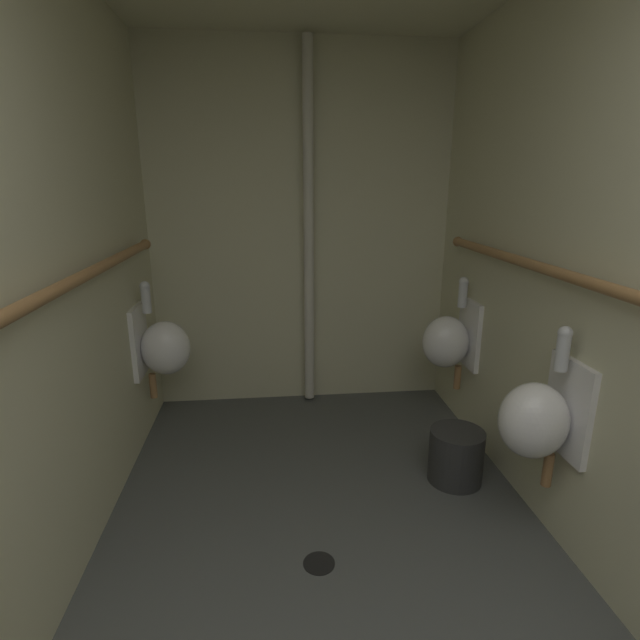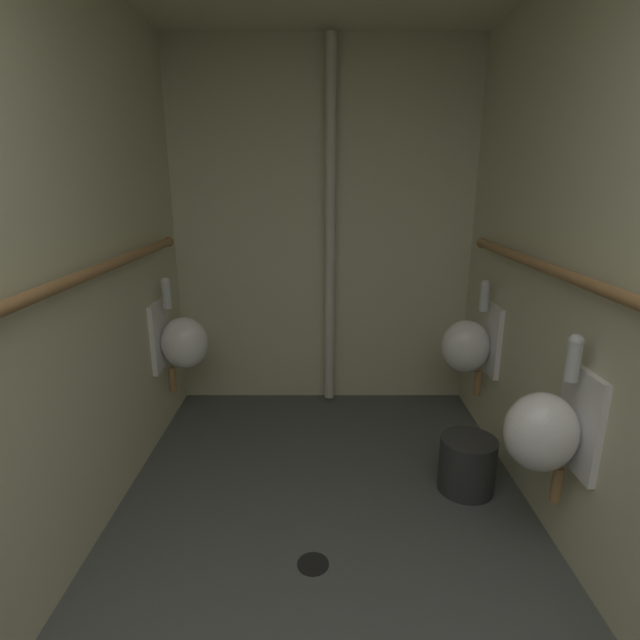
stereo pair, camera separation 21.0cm
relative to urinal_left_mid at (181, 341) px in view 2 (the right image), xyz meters
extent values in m
cube|color=#4C4F4C|center=(0.91, -1.20, -0.66)|extent=(2.24, 3.58, 0.08)
cube|color=beige|center=(-0.18, -1.20, 0.64)|extent=(0.06, 3.58, 2.53)
cube|color=beige|center=(2.00, -1.20, 0.64)|extent=(0.06, 3.58, 2.53)
cube|color=beige|center=(0.91, 0.56, 0.64)|extent=(2.24, 0.06, 2.53)
ellipsoid|color=white|center=(0.02, 0.00, -0.01)|extent=(0.30, 0.26, 0.34)
cube|color=white|center=(-0.13, 0.00, 0.04)|extent=(0.03, 0.30, 0.44)
cylinder|color=silver|center=(-0.07, 0.00, 0.30)|extent=(0.06, 0.06, 0.16)
sphere|color=silver|center=(-0.07, 0.00, 0.38)|extent=(0.06, 0.06, 0.06)
cylinder|color=#9E7042|center=(-0.08, 0.00, -0.26)|extent=(0.04, 0.04, 0.16)
ellipsoid|color=white|center=(1.80, -1.15, -0.01)|extent=(0.30, 0.26, 0.34)
cube|color=white|center=(1.96, -1.15, 0.04)|extent=(0.03, 0.30, 0.44)
cylinder|color=silver|center=(1.89, -1.15, 0.30)|extent=(0.06, 0.06, 0.16)
sphere|color=silver|center=(1.89, -1.15, 0.38)|extent=(0.06, 0.06, 0.06)
cylinder|color=#9E7042|center=(1.90, -1.15, -0.26)|extent=(0.04, 0.04, 0.16)
ellipsoid|color=white|center=(1.80, -0.07, -0.01)|extent=(0.30, 0.26, 0.34)
cube|color=white|center=(1.96, -0.07, 0.04)|extent=(0.03, 0.30, 0.44)
cylinder|color=silver|center=(1.89, -0.07, 0.30)|extent=(0.06, 0.06, 0.16)
sphere|color=silver|center=(1.89, -0.07, 0.38)|extent=(0.06, 0.06, 0.06)
cylinder|color=#9E7042|center=(1.90, -0.07, -0.26)|extent=(0.04, 0.04, 0.16)
cylinder|color=#9E7042|center=(-0.09, -1.20, 0.61)|extent=(0.05, 2.81, 0.05)
sphere|color=#9E7042|center=(-0.09, 0.20, 0.61)|extent=(0.06, 0.06, 0.06)
cylinder|color=#9E7042|center=(1.91, -1.23, 0.61)|extent=(0.05, 2.72, 0.05)
sphere|color=#9E7042|center=(1.91, 0.13, 0.61)|extent=(0.06, 0.06, 0.06)
cylinder|color=beige|center=(0.96, 0.45, 0.64)|extent=(0.07, 0.07, 2.48)
cylinder|color=black|center=(0.86, -1.21, -0.62)|extent=(0.14, 0.14, 0.01)
cylinder|color=#2D2D2D|center=(1.68, -0.67, -0.47)|extent=(0.30, 0.30, 0.30)
camera|label=1|loc=(0.68, -2.96, 0.99)|focal=27.35mm
camera|label=2|loc=(0.89, -2.96, 0.99)|focal=27.35mm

